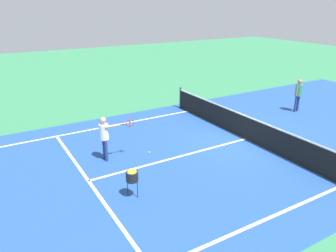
# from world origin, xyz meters

# --- Properties ---
(ground_plane) EXTENTS (60.00, 60.00, 0.00)m
(ground_plane) POSITION_xyz_m (0.00, 0.00, 0.00)
(ground_plane) COLOR #337F51
(court_surface_inbounds) EXTENTS (10.62, 24.40, 0.00)m
(court_surface_inbounds) POSITION_xyz_m (0.00, 0.00, 0.00)
(court_surface_inbounds) COLOR #234C93
(court_surface_inbounds) RESTS_ON ground_plane
(line_sideline_left) EXTENTS (0.10, 11.89, 0.01)m
(line_sideline_left) POSITION_xyz_m (-4.11, -5.95, 0.00)
(line_sideline_left) COLOR white
(line_sideline_left) RESTS_ON ground_plane
(line_service_near) EXTENTS (8.22, 0.10, 0.01)m
(line_service_near) POSITION_xyz_m (0.00, -6.40, 0.00)
(line_service_near) COLOR white
(line_service_near) RESTS_ON ground_plane
(line_center_service) EXTENTS (0.10, 6.40, 0.01)m
(line_center_service) POSITION_xyz_m (0.00, -3.20, 0.00)
(line_center_service) COLOR white
(line_center_service) RESTS_ON ground_plane
(net) EXTENTS (9.69, 0.09, 1.07)m
(net) POSITION_xyz_m (0.00, 0.00, 0.49)
(net) COLOR #33383D
(net) RESTS_ON ground_plane
(player_near) EXTENTS (0.55, 1.16, 1.55)m
(player_near) POSITION_xyz_m (-1.10, -5.39, 0.96)
(player_near) COLOR navy
(player_near) RESTS_ON ground_plane
(player_far) EXTENTS (0.32, 0.42, 1.62)m
(player_far) POSITION_xyz_m (-1.35, 4.62, 0.99)
(player_far) COLOR navy
(player_far) RESTS_ON ground_plane
(ball_hopper) EXTENTS (0.34, 0.34, 0.87)m
(ball_hopper) POSITION_xyz_m (1.47, -5.60, 0.68)
(ball_hopper) COLOR black
(ball_hopper) RESTS_ON ground_plane
(tennis_ball_mid_court) EXTENTS (0.07, 0.07, 0.07)m
(tennis_ball_mid_court) POSITION_xyz_m (-0.79, -3.90, 0.03)
(tennis_ball_mid_court) COLOR #CCE033
(tennis_ball_mid_court) RESTS_ON ground_plane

